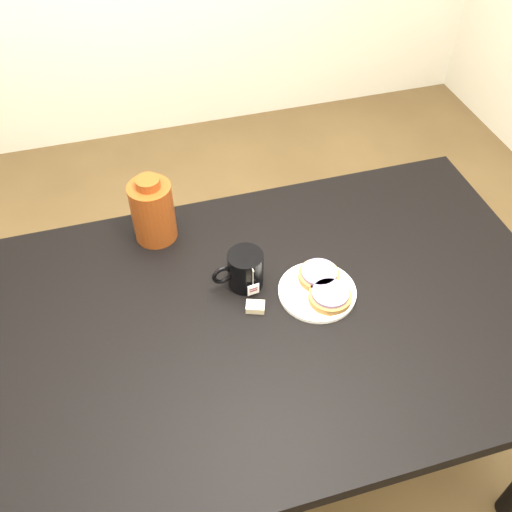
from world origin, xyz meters
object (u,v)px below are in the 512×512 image
object	(u,v)px
mug	(245,269)
teabag_pouch	(255,307)
bagel_back	(319,275)
bagel_front	(330,296)
bagel_package	(153,211)
table	(279,331)
plate	(317,291)

from	to	relation	value
mug	teabag_pouch	xyz separation A→B (m)	(0.00, -0.09, -0.04)
bagel_back	teabag_pouch	world-z (taller)	bagel_back
bagel_front	mug	bearing A→B (deg)	147.39
mug	bagel_package	world-z (taller)	bagel_package
teabag_pouch	mug	bearing A→B (deg)	91.37
table	teabag_pouch	bearing A→B (deg)	158.99
mug	bagel_back	bearing A→B (deg)	-20.95
bagel_front	teabag_pouch	distance (m)	0.18
bagel_back	bagel_front	size ratio (longest dim) A/B	0.83
bagel_front	teabag_pouch	bearing A→B (deg)	171.08
plate	mug	size ratio (longest dim) A/B	1.41
bagel_back	teabag_pouch	distance (m)	0.19
table	teabag_pouch	world-z (taller)	teabag_pouch
plate	bagel_front	world-z (taller)	bagel_front
plate	mug	bearing A→B (deg)	153.41
plate	teabag_pouch	distance (m)	0.16
table	bagel_back	xyz separation A→B (m)	(0.12, 0.07, 0.11)
teabag_pouch	plate	bearing A→B (deg)	2.33
bagel_front	plate	bearing A→B (deg)	118.51
table	teabag_pouch	distance (m)	0.11
table	bagel_front	size ratio (longest dim) A/B	9.32
bagel_back	bagel_package	xyz separation A→B (m)	(-0.37, 0.28, 0.07)
teabag_pouch	bagel_front	bearing A→B (deg)	-8.92
teabag_pouch	bagel_package	size ratio (longest dim) A/B	0.23
bagel_package	mug	bearing A→B (deg)	-51.60
plate	mug	distance (m)	0.19
table	plate	distance (m)	0.14
table	plate	xyz separation A→B (m)	(0.11, 0.03, 0.09)
plate	bagel_front	distance (m)	0.04
table	plate	bearing A→B (deg)	14.99
bagel_back	teabag_pouch	size ratio (longest dim) A/B	2.79
mug	plate	bearing A→B (deg)	-33.45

